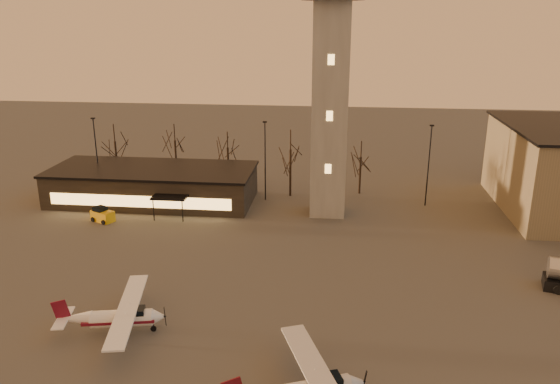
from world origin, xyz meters
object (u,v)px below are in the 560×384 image
(cessna_rear, at_px, (124,321))
(service_cart, at_px, (102,216))
(control_tower, at_px, (331,74))
(terminal, at_px, (153,185))

(cessna_rear, distance_m, service_cart, 24.73)
(control_tower, relative_size, terminal, 1.28)
(control_tower, height_order, service_cart, control_tower)
(control_tower, bearing_deg, terminal, 174.85)
(control_tower, xyz_separation_m, terminal, (-21.99, 1.98, -14.17))
(cessna_rear, height_order, service_cart, cessna_rear)
(control_tower, bearing_deg, service_cart, -167.59)
(terminal, xyz_separation_m, service_cart, (-3.51, -7.59, -1.52))
(cessna_rear, relative_size, service_cart, 3.62)
(terminal, relative_size, service_cart, 8.57)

